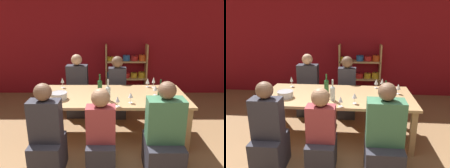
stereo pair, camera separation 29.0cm
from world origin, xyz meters
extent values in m
cube|color=maroon|center=(0.00, 3.83, 1.35)|extent=(8.80, 0.06, 2.70)
cube|color=tan|center=(-0.03, 3.63, 0.65)|extent=(0.04, 0.30, 1.30)
cube|color=tan|center=(0.96, 3.63, 0.65)|extent=(0.04, 0.30, 1.30)
cube|color=tan|center=(0.47, 3.63, 0.02)|extent=(0.99, 0.30, 0.04)
cylinder|color=gold|center=(0.07, 3.63, 0.10)|extent=(0.18, 0.18, 0.13)
sphere|color=black|center=(0.07, 3.63, 0.18)|extent=(0.02, 0.02, 0.02)
cylinder|color=#235BAD|center=(0.27, 3.63, 0.10)|extent=(0.18, 0.18, 0.13)
sphere|color=black|center=(0.27, 3.63, 0.18)|extent=(0.02, 0.02, 0.02)
cylinder|color=gold|center=(0.47, 3.63, 0.09)|extent=(0.18, 0.18, 0.10)
sphere|color=black|center=(0.47, 3.63, 0.15)|extent=(0.02, 0.02, 0.02)
cylinder|color=gold|center=(0.66, 3.63, 0.09)|extent=(0.18, 0.18, 0.10)
sphere|color=black|center=(0.66, 3.63, 0.15)|extent=(0.02, 0.02, 0.02)
cube|color=tan|center=(0.47, 3.63, 0.45)|extent=(0.99, 0.30, 0.04)
cylinder|color=#235BAD|center=(0.07, 3.63, 0.54)|extent=(0.18, 0.18, 0.14)
sphere|color=black|center=(0.07, 3.63, 0.62)|extent=(0.02, 0.02, 0.02)
cylinder|color=silver|center=(0.27, 3.63, 0.52)|extent=(0.18, 0.18, 0.10)
sphere|color=black|center=(0.27, 3.63, 0.58)|extent=(0.02, 0.02, 0.02)
cylinder|color=red|center=(0.47, 3.63, 0.53)|extent=(0.18, 0.18, 0.12)
sphere|color=black|center=(0.47, 3.63, 0.60)|extent=(0.02, 0.02, 0.02)
cylinder|color=gold|center=(0.66, 3.63, 0.53)|extent=(0.17, 0.17, 0.12)
sphere|color=black|center=(0.66, 3.63, 0.60)|extent=(0.02, 0.02, 0.02)
cylinder|color=gold|center=(0.86, 3.63, 0.54)|extent=(0.18, 0.18, 0.14)
sphere|color=black|center=(0.86, 3.63, 0.62)|extent=(0.02, 0.02, 0.02)
cube|color=tan|center=(0.47, 3.63, 0.88)|extent=(0.99, 0.30, 0.04)
cylinder|color=gold|center=(0.07, 3.63, 0.95)|extent=(0.18, 0.18, 0.09)
sphere|color=black|center=(0.07, 3.63, 1.01)|extent=(0.02, 0.02, 0.02)
cylinder|color=#235BAD|center=(0.47, 3.63, 0.97)|extent=(0.18, 0.18, 0.13)
sphere|color=black|center=(0.47, 3.63, 1.05)|extent=(0.02, 0.02, 0.02)
cylinder|color=red|center=(0.66, 3.63, 0.96)|extent=(0.18, 0.18, 0.12)
sphere|color=black|center=(0.66, 3.63, 1.03)|extent=(0.02, 0.02, 0.02)
cylinder|color=#E0561E|center=(0.86, 3.63, 0.97)|extent=(0.18, 0.18, 0.14)
sphere|color=black|center=(0.86, 3.63, 1.05)|extent=(0.02, 0.02, 0.02)
cube|color=tan|center=(0.10, 1.58, 0.71)|extent=(2.37, 1.07, 0.04)
cube|color=tan|center=(-1.00, 1.12, 0.35)|extent=(0.08, 0.08, 0.69)
cube|color=tan|center=(1.21, 1.12, 0.35)|extent=(0.08, 0.08, 0.69)
cube|color=tan|center=(-1.00, 2.03, 0.35)|extent=(0.08, 0.08, 0.69)
cube|color=tan|center=(1.21, 2.03, 0.35)|extent=(0.08, 0.08, 0.69)
cylinder|color=#B7BABC|center=(-0.69, 1.39, 0.78)|extent=(0.24, 0.24, 0.10)
torus|color=#B7BABC|center=(-0.69, 1.39, 0.83)|extent=(0.25, 0.25, 0.01)
cylinder|color=#B2C6C1|center=(0.05, 1.33, 0.83)|extent=(0.07, 0.07, 0.20)
cone|color=#B2C6C1|center=(0.05, 1.33, 0.94)|extent=(0.07, 0.07, 0.03)
cylinder|color=#B2C6C1|center=(0.05, 1.33, 1.01)|extent=(0.03, 0.03, 0.09)
cylinder|color=#1E4C23|center=(-0.08, 1.64, 0.83)|extent=(0.07, 0.07, 0.21)
cone|color=#1E4C23|center=(-0.08, 1.64, 0.96)|extent=(0.07, 0.07, 0.03)
cylinder|color=#1E4C23|center=(-0.08, 1.64, 1.01)|extent=(0.03, 0.03, 0.08)
cylinder|color=#19381E|center=(0.81, 1.31, 0.83)|extent=(0.07, 0.07, 0.20)
cone|color=#19381E|center=(0.81, 1.31, 0.95)|extent=(0.07, 0.07, 0.03)
cylinder|color=#19381E|center=(0.81, 1.31, 1.01)|extent=(0.03, 0.03, 0.09)
cylinder|color=white|center=(-0.09, 1.36, 0.73)|extent=(0.06, 0.06, 0.00)
cylinder|color=white|center=(-0.09, 1.36, 0.77)|extent=(0.01, 0.01, 0.07)
cone|color=white|center=(-0.09, 1.36, 0.85)|extent=(0.08, 0.08, 0.09)
cylinder|color=beige|center=(-0.09, 1.36, 0.83)|extent=(0.04, 0.04, 0.04)
cylinder|color=white|center=(0.38, 1.23, 0.73)|extent=(0.06, 0.06, 0.00)
cylinder|color=white|center=(0.38, 1.23, 0.77)|extent=(0.01, 0.01, 0.08)
cone|color=white|center=(0.38, 1.23, 0.85)|extent=(0.07, 0.07, 0.07)
cylinder|color=beige|center=(0.38, 1.23, 0.83)|extent=(0.04, 0.04, 0.03)
cylinder|color=white|center=(-0.75, 1.95, 0.73)|extent=(0.07, 0.07, 0.00)
cylinder|color=white|center=(-0.75, 1.95, 0.78)|extent=(0.01, 0.01, 0.09)
cone|color=white|center=(-0.75, 1.95, 0.87)|extent=(0.06, 0.06, 0.09)
cylinder|color=beige|center=(-0.75, 1.95, 0.85)|extent=(0.03, 0.03, 0.03)
cylinder|color=white|center=(0.80, 1.57, 0.73)|extent=(0.06, 0.06, 0.00)
cylinder|color=white|center=(0.80, 1.57, 0.77)|extent=(0.01, 0.01, 0.07)
cone|color=white|center=(0.80, 1.57, 0.85)|extent=(0.07, 0.07, 0.08)
cylinder|color=white|center=(0.74, 2.00, 0.73)|extent=(0.06, 0.06, 0.00)
cylinder|color=white|center=(0.74, 2.00, 0.77)|extent=(0.01, 0.01, 0.06)
cone|color=white|center=(0.74, 2.00, 0.84)|extent=(0.07, 0.07, 0.09)
cylinder|color=beige|center=(0.74, 2.00, 0.82)|extent=(0.04, 0.04, 0.04)
cylinder|color=white|center=(-0.90, 1.13, 0.73)|extent=(0.06, 0.06, 0.00)
cylinder|color=white|center=(-0.90, 1.13, 0.77)|extent=(0.01, 0.01, 0.06)
cone|color=white|center=(-0.90, 1.13, 0.83)|extent=(0.06, 0.06, 0.07)
cylinder|color=beige|center=(-0.90, 1.13, 0.81)|extent=(0.03, 0.03, 0.03)
cylinder|color=white|center=(0.84, 1.97, 0.73)|extent=(0.06, 0.06, 0.00)
cylinder|color=white|center=(0.84, 1.97, 0.78)|extent=(0.01, 0.01, 0.08)
cone|color=white|center=(0.84, 1.97, 0.87)|extent=(0.06, 0.06, 0.10)
cylinder|color=maroon|center=(0.84, 1.97, 0.84)|extent=(0.03, 0.03, 0.04)
cylinder|color=white|center=(1.07, 1.71, 0.73)|extent=(0.06, 0.06, 0.00)
cylinder|color=white|center=(1.07, 1.71, 0.77)|extent=(0.01, 0.01, 0.07)
cone|color=white|center=(1.07, 1.71, 0.85)|extent=(0.07, 0.07, 0.09)
cylinder|color=maroon|center=(1.07, 1.71, 0.83)|extent=(0.04, 0.04, 0.04)
cylinder|color=white|center=(0.19, 1.10, 0.73)|extent=(0.07, 0.07, 0.00)
cylinder|color=white|center=(0.19, 1.10, 0.77)|extent=(0.01, 0.01, 0.06)
cone|color=white|center=(0.19, 1.10, 0.84)|extent=(0.06, 0.06, 0.08)
cube|color=#2D2D38|center=(0.75, 0.69, 0.22)|extent=(0.45, 0.56, 0.45)
cube|color=#3D7551|center=(0.75, 0.69, 0.72)|extent=(0.45, 0.25, 0.55)
sphere|color=brown|center=(0.75, 0.69, 1.10)|extent=(0.21, 0.21, 0.21)
cube|color=#2D2D38|center=(-0.58, 2.48, 0.22)|extent=(0.41, 0.51, 0.44)
cube|color=#2D2D38|center=(-0.58, 2.48, 0.73)|extent=(0.41, 0.23, 0.58)
sphere|color=tan|center=(-0.58, 2.48, 1.13)|extent=(0.21, 0.21, 0.21)
cube|color=#2D2D38|center=(-0.03, 0.73, 0.21)|extent=(0.36, 0.45, 0.41)
cube|color=#99383D|center=(-0.03, 0.73, 0.65)|extent=(0.36, 0.20, 0.47)
sphere|color=#9E7556|center=(-0.03, 0.73, 1.00)|extent=(0.23, 0.23, 0.23)
cube|color=#2D2D38|center=(0.21, 2.39, 0.24)|extent=(0.34, 0.43, 0.47)
cube|color=#2D2D38|center=(0.21, 2.39, 0.73)|extent=(0.34, 0.19, 0.52)
sphere|color=brown|center=(0.21, 2.39, 1.11)|extent=(0.22, 0.22, 0.22)
cube|color=#2D2D38|center=(-0.70, 0.69, 0.22)|extent=(0.38, 0.48, 0.45)
cube|color=#2D2D38|center=(-0.70, 0.69, 0.71)|extent=(0.38, 0.21, 0.52)
sphere|color=brown|center=(-0.70, 0.69, 1.08)|extent=(0.21, 0.21, 0.21)
camera|label=1|loc=(0.11, -1.71, 1.90)|focal=35.00mm
camera|label=2|loc=(0.40, -1.69, 1.90)|focal=35.00mm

